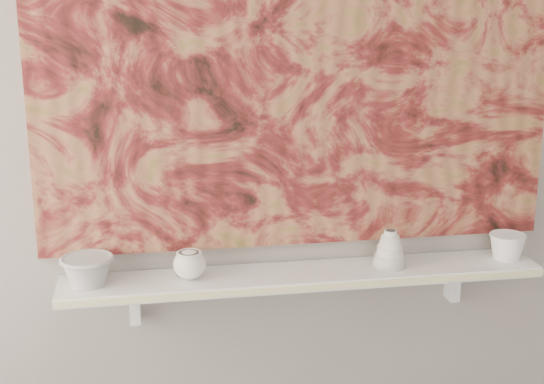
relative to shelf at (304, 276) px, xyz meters
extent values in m
plane|color=gray|center=(0.00, 0.09, 0.44)|extent=(3.60, 0.00, 3.60)
cube|color=silver|center=(0.00, 0.00, 0.00)|extent=(1.40, 0.18, 0.03)
cube|color=beige|center=(0.00, -0.09, 0.00)|extent=(1.40, 0.01, 0.02)
cube|color=silver|center=(-0.49, 0.06, -0.07)|extent=(0.03, 0.06, 0.12)
cube|color=silver|center=(0.49, 0.06, -0.07)|extent=(0.03, 0.06, 0.12)
cube|color=maroon|center=(0.00, 0.08, 0.62)|extent=(1.50, 0.02, 1.10)
cube|color=black|center=(0.45, 0.07, 0.32)|extent=(0.09, 0.00, 0.08)
camera|label=1|loc=(-0.44, -2.02, 0.81)|focal=50.00mm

